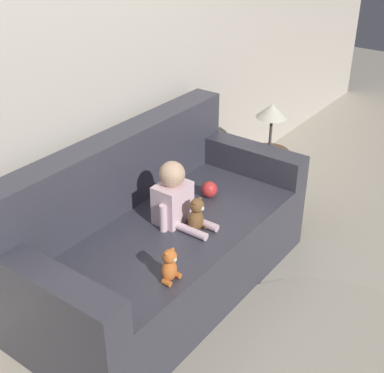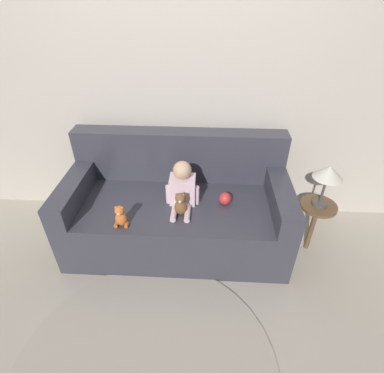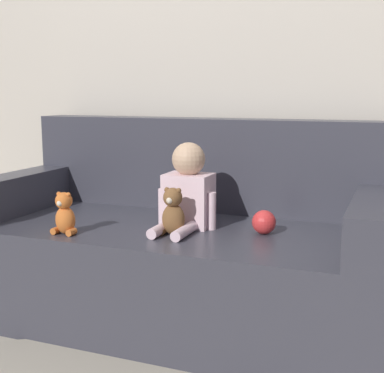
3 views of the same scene
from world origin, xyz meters
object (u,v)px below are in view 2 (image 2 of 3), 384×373
(person_baby, at_px, (182,186))
(plush_toy_side, at_px, (121,216))
(couch, at_px, (178,208))
(toy_ball, at_px, (225,199))
(side_table, at_px, (324,189))
(teddy_bear_brown, at_px, (181,205))

(person_baby, height_order, plush_toy_side, person_baby)
(couch, height_order, toy_ball, couch)
(person_baby, relative_size, toy_ball, 3.69)
(toy_ball, bearing_deg, person_baby, 179.92)
(couch, distance_m, person_baby, 0.31)
(couch, relative_size, plush_toy_side, 10.24)
(person_baby, bearing_deg, side_table, 0.02)
(couch, distance_m, side_table, 1.18)
(plush_toy_side, distance_m, side_table, 1.54)
(teddy_bear_brown, height_order, plush_toy_side, teddy_bear_brown)
(toy_ball, bearing_deg, side_table, 0.06)
(teddy_bear_brown, xyz_separation_m, side_table, (1.08, 0.15, 0.08))
(side_table, bearing_deg, plush_toy_side, -168.66)
(side_table, bearing_deg, teddy_bear_brown, -171.95)
(couch, distance_m, teddy_bear_brown, 0.33)
(person_baby, bearing_deg, couch, 123.04)
(plush_toy_side, bearing_deg, person_baby, 35.44)
(teddy_bear_brown, relative_size, toy_ball, 2.00)
(teddy_bear_brown, xyz_separation_m, toy_ball, (0.34, 0.15, -0.04))
(teddy_bear_brown, xyz_separation_m, plush_toy_side, (-0.42, -0.15, -0.01))
(person_baby, xyz_separation_m, side_table, (1.08, 0.00, 0.02))
(couch, xyz_separation_m, plush_toy_side, (-0.37, -0.38, 0.22))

